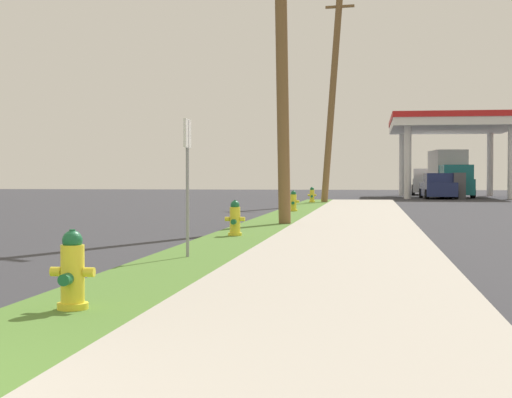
{
  "coord_description": "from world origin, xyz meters",
  "views": [
    {
      "loc": [
        3.44,
        -3.44,
        1.35
      ],
      "look_at": [
        1.0,
        13.45,
        0.88
      ],
      "focal_mm": 56.04,
      "sensor_mm": 36.0,
      "label": 1
    }
  ],
  "objects_px": {
    "utility_pole_midground": "(281,28)",
    "car_white_by_near_pump": "(443,186)",
    "fire_hydrant_third": "(293,202)",
    "fire_hydrant_fourth": "(312,196)",
    "fire_hydrant_nearest": "(72,274)",
    "utility_pole_background": "(332,97)",
    "truck_silver_on_apron": "(426,183)",
    "fire_hydrant_second": "(235,220)",
    "car_navy_by_far_pump": "(438,187)",
    "street_sign_post": "(187,158)",
    "truck_teal_at_forecourt": "(449,175)"
  },
  "relations": [
    {
      "from": "fire_hydrant_third",
      "to": "car_navy_by_far_pump",
      "type": "bearing_deg",
      "value": 72.62
    },
    {
      "from": "truck_teal_at_forecourt",
      "to": "utility_pole_background",
      "type": "bearing_deg",
      "value": -114.94
    },
    {
      "from": "fire_hydrant_third",
      "to": "street_sign_post",
      "type": "bearing_deg",
      "value": -90.17
    },
    {
      "from": "street_sign_post",
      "to": "car_navy_by_far_pump",
      "type": "height_order",
      "value": "street_sign_post"
    },
    {
      "from": "fire_hydrant_fourth",
      "to": "utility_pole_midground",
      "type": "xyz_separation_m",
      "value": [
        0.47,
        -17.54,
        4.82
      ]
    },
    {
      "from": "fire_hydrant_second",
      "to": "utility_pole_midground",
      "type": "distance_m",
      "value": 6.63
    },
    {
      "from": "fire_hydrant_third",
      "to": "truck_silver_on_apron",
      "type": "bearing_deg",
      "value": 78.23
    },
    {
      "from": "truck_silver_on_apron",
      "to": "fire_hydrant_third",
      "type": "bearing_deg",
      "value": -101.77
    },
    {
      "from": "fire_hydrant_fourth",
      "to": "street_sign_post",
      "type": "xyz_separation_m",
      "value": [
        0.02,
        -26.53,
        1.19
      ]
    },
    {
      "from": "street_sign_post",
      "to": "utility_pole_midground",
      "type": "bearing_deg",
      "value": 87.16
    },
    {
      "from": "car_white_by_near_pump",
      "to": "car_navy_by_far_pump",
      "type": "distance_m",
      "value": 7.06
    },
    {
      "from": "utility_pole_background",
      "to": "street_sign_post",
      "type": "bearing_deg",
      "value": -91.96
    },
    {
      "from": "fire_hydrant_fourth",
      "to": "fire_hydrant_second",
      "type": "bearing_deg",
      "value": -90.0
    },
    {
      "from": "fire_hydrant_second",
      "to": "fire_hydrant_fourth",
      "type": "bearing_deg",
      "value": 90.0
    },
    {
      "from": "utility_pole_background",
      "to": "car_navy_by_far_pump",
      "type": "bearing_deg",
      "value": 62.48
    },
    {
      "from": "fire_hydrant_third",
      "to": "street_sign_post",
      "type": "height_order",
      "value": "street_sign_post"
    },
    {
      "from": "fire_hydrant_second",
      "to": "utility_pole_background",
      "type": "bearing_deg",
      "value": 87.59
    },
    {
      "from": "utility_pole_midground",
      "to": "car_white_by_near_pump",
      "type": "relative_size",
      "value": 2.23
    },
    {
      "from": "fire_hydrant_nearest",
      "to": "fire_hydrant_fourth",
      "type": "height_order",
      "value": "same"
    },
    {
      "from": "utility_pole_background",
      "to": "truck_silver_on_apron",
      "type": "height_order",
      "value": "utility_pole_background"
    },
    {
      "from": "utility_pole_background",
      "to": "utility_pole_midground",
      "type": "bearing_deg",
      "value": -91.52
    },
    {
      "from": "fire_hydrant_third",
      "to": "car_navy_by_far_pump",
      "type": "distance_m",
      "value": 22.97
    },
    {
      "from": "fire_hydrant_third",
      "to": "fire_hydrant_fourth",
      "type": "relative_size",
      "value": 1.0
    },
    {
      "from": "fire_hydrant_second",
      "to": "fire_hydrant_third",
      "type": "bearing_deg",
      "value": 89.66
    },
    {
      "from": "fire_hydrant_nearest",
      "to": "street_sign_post",
      "type": "distance_m",
      "value": 5.06
    },
    {
      "from": "truck_teal_at_forecourt",
      "to": "truck_silver_on_apron",
      "type": "relative_size",
      "value": 1.2
    },
    {
      "from": "fire_hydrant_fourth",
      "to": "truck_teal_at_forecourt",
      "type": "height_order",
      "value": "truck_teal_at_forecourt"
    },
    {
      "from": "fire_hydrant_second",
      "to": "car_navy_by_far_pump",
      "type": "height_order",
      "value": "car_navy_by_far_pump"
    },
    {
      "from": "fire_hydrant_nearest",
      "to": "utility_pole_midground",
      "type": "bearing_deg",
      "value": 88.37
    },
    {
      "from": "car_navy_by_far_pump",
      "to": "truck_teal_at_forecourt",
      "type": "height_order",
      "value": "truck_teal_at_forecourt"
    },
    {
      "from": "utility_pole_midground",
      "to": "car_white_by_near_pump",
      "type": "bearing_deg",
      "value": 78.58
    },
    {
      "from": "truck_teal_at_forecourt",
      "to": "fire_hydrant_nearest",
      "type": "bearing_deg",
      "value": -99.52
    },
    {
      "from": "fire_hydrant_nearest",
      "to": "car_white_by_near_pump",
      "type": "distance_m",
      "value": 50.89
    },
    {
      "from": "fire_hydrant_fourth",
      "to": "car_navy_by_far_pump",
      "type": "distance_m",
      "value": 13.73
    },
    {
      "from": "fire_hydrant_fourth",
      "to": "car_navy_by_far_pump",
      "type": "relative_size",
      "value": 0.16
    },
    {
      "from": "fire_hydrant_fourth",
      "to": "fire_hydrant_third",
      "type": "bearing_deg",
      "value": -89.6
    },
    {
      "from": "utility_pole_midground",
      "to": "fire_hydrant_second",
      "type": "bearing_deg",
      "value": -95.92
    },
    {
      "from": "utility_pole_background",
      "to": "truck_silver_on_apron",
      "type": "distance_m",
      "value": 23.71
    },
    {
      "from": "truck_silver_on_apron",
      "to": "car_white_by_near_pump",
      "type": "bearing_deg",
      "value": -77.66
    },
    {
      "from": "fire_hydrant_fourth",
      "to": "utility_pole_midground",
      "type": "bearing_deg",
      "value": -88.47
    },
    {
      "from": "street_sign_post",
      "to": "truck_silver_on_apron",
      "type": "xyz_separation_m",
      "value": [
        6.91,
        49.42,
        -0.72
      ]
    },
    {
      "from": "street_sign_post",
      "to": "truck_teal_at_forecourt",
      "type": "bearing_deg",
      "value": 79.32
    },
    {
      "from": "fire_hydrant_nearest",
      "to": "utility_pole_background",
      "type": "bearing_deg",
      "value": 88.43
    },
    {
      "from": "fire_hydrant_second",
      "to": "truck_teal_at_forecourt",
      "type": "height_order",
      "value": "truck_teal_at_forecourt"
    },
    {
      "from": "fire_hydrant_third",
      "to": "truck_teal_at_forecourt",
      "type": "height_order",
      "value": "truck_teal_at_forecourt"
    },
    {
      "from": "fire_hydrant_third",
      "to": "car_white_by_near_pump",
      "type": "relative_size",
      "value": 0.16
    },
    {
      "from": "truck_teal_at_forecourt",
      "to": "truck_silver_on_apron",
      "type": "distance_m",
      "value": 7.62
    },
    {
      "from": "fire_hydrant_third",
      "to": "utility_pole_midground",
      "type": "bearing_deg",
      "value": -86.95
    },
    {
      "from": "utility_pole_midground",
      "to": "car_white_by_near_pump",
      "type": "xyz_separation_m",
      "value": [
        7.35,
        36.39,
        -4.55
      ]
    },
    {
      "from": "truck_silver_on_apron",
      "to": "fire_hydrant_second",
      "type": "bearing_deg",
      "value": -98.77
    }
  ]
}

